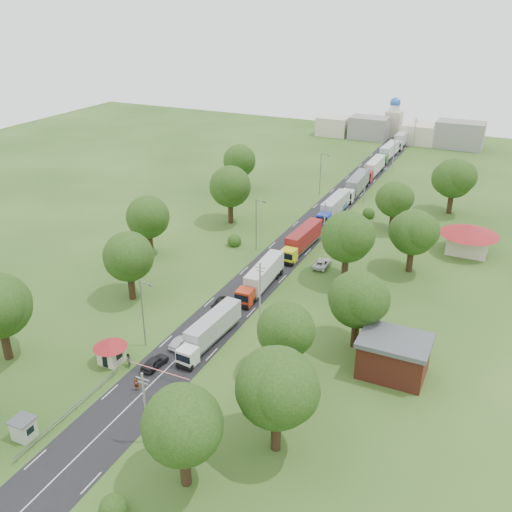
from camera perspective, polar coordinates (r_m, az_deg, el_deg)
The scene contains 47 objects.
ground at distance 91.49m, azimuth -0.89°, elevation -3.45°, with size 260.00×260.00×0.00m, color #274617.
road at distance 107.97m, azimuth 3.78°, elevation 1.13°, with size 8.00×200.00×0.04m, color black.
boom_barrier at distance 73.54m, azimuth -10.63°, elevation -10.96°, with size 9.22×0.35×1.18m.
guard_booth at distance 75.95m, azimuth -14.35°, elevation -8.92°, with size 4.40×4.40×3.45m.
kiosk at distance 68.11m, azimuth -22.24°, elevation -15.65°, with size 2.30×2.30×2.41m.
guard_rail at distance 70.17m, azimuth -17.92°, elevation -14.81°, with size 0.10×17.00×1.70m, color slate, non-canonical shape.
info_sign at distance 118.54m, azimuth 8.87°, elevation 4.66°, with size 0.12×3.10×4.10m.
pole_0 at distance 61.61m, azimuth -11.01°, elevation -14.65°, with size 1.60×0.24×9.00m.
pole_1 at distance 81.62m, azimuth 0.40°, elevation -3.45°, with size 1.60×0.24×9.00m.
pole_2 at distance 105.34m, azimuth 6.84°, elevation 3.14°, with size 1.60×0.24×9.00m.
pole_3 at distance 130.76m, azimuth 10.87°, elevation 7.22°, with size 1.60×0.24×9.00m.
pole_4 at distance 157.06m, azimuth 13.62°, elevation 9.94°, with size 1.60×0.24×9.00m.
pole_5 at distance 183.86m, azimuth 15.60°, elevation 11.86°, with size 1.60×0.24×9.00m.
lamp_0 at distance 76.43m, azimuth -11.21°, elevation -5.35°, with size 2.03×0.22×10.00m.
lamp_1 at distance 103.53m, azimuth 0.08°, elevation 3.44°, with size 2.03×0.22×10.00m.
lamp_2 at distance 134.34m, azimuth 6.52°, elevation 8.37°, with size 2.03×0.22×10.00m.
tree_0 at distance 55.25m, azimuth -7.29°, elevation -16.33°, with size 8.80×8.80×11.07m.
tree_1 at distance 58.09m, azimuth 2.14°, elevation -12.92°, with size 9.60×9.60×12.05m.
tree_2 at distance 69.14m, azimuth 3.02°, elevation -7.35°, with size 8.00×8.00×10.10m.
tree_3 at distance 75.49m, azimuth 10.18°, elevation -4.20°, with size 8.80×8.80×11.07m.
tree_4 at distance 92.54m, azimuth 9.13°, elevation 1.96°, with size 9.60×9.60×12.05m.
tree_5 at distance 98.29m, azimuth 15.48°, elevation 2.34°, with size 8.80×8.80×11.07m.
tree_6 at distance 115.35m, azimuth 13.67°, elevation 5.56°, with size 8.00×8.00×10.10m.
tree_7 at distance 127.96m, azimuth 19.18°, elevation 7.38°, with size 9.60×9.60×12.05m.
tree_10 at distance 88.12m, azimuth -12.58°, elevation 0.00°, with size 8.80×8.80×11.07m.
tree_11 at distance 103.05m, azimuth -10.72°, elevation 3.88°, with size 8.80×8.80×11.07m.
tree_12 at distance 115.82m, azimuth -2.57°, elevation 6.99°, with size 9.60×9.60×12.05m.
tree_13 at distance 136.53m, azimuth -1.64°, elevation 9.52°, with size 8.80×8.80×11.07m.
house_brick at distance 73.36m, azimuth 13.58°, elevation -9.69°, with size 8.60×6.60×5.20m.
house_cream at distance 109.82m, azimuth 20.55°, elevation 2.01°, with size 10.08×10.08×5.80m.
distant_town at distance 189.77m, azimuth 14.40°, elevation 12.01°, with size 52.00×8.00×8.00m.
church at distance 197.97m, azimuth 13.60°, elevation 13.17°, with size 5.00×5.00×12.30m.
truck_0 at distance 77.74m, azimuth -4.61°, elevation -7.41°, with size 2.99×13.64×3.77m.
truck_1 at distance 91.04m, azimuth 0.58°, elevation -2.10°, with size 2.99×14.38×3.98m.
truck_2 at distance 104.87m, azimuth 4.62°, elevation 1.63°, with size 3.05×14.58×4.03m.
truck_3 at distance 121.71m, azimuth 7.79°, elevation 4.86°, with size 2.78×14.84×4.11m.
truck_4 at distance 136.74m, azimuth 10.00°, elevation 7.02°, with size 3.04×15.60×4.32m.
truck_5 at distance 152.20m, azimuth 11.70°, elevation 8.65°, with size 2.49×14.46×4.01m.
truck_6 at distance 168.85m, azimuth 13.11°, elevation 10.14°, with size 2.99×14.90×4.12m.
truck_7 at distance 184.89m, azimuth 14.45°, elevation 11.28°, with size 3.18×15.36×4.25m.
car_lane_front at distance 74.73m, azimuth -10.09°, elevation -10.43°, with size 1.68×4.18×1.42m, color black.
car_lane_mid at distance 78.17m, azimuth -7.43°, elevation -8.52°, with size 1.41×4.05×1.33m, color gray.
car_lane_rear at distance 86.76m, azimuth -3.53°, elevation -4.68°, with size 1.90×4.68×1.36m, color black.
car_verge_near at distance 99.45m, azimuth 6.62°, elevation -0.73°, with size 2.30×4.99×1.39m, color silver.
car_verge_far at distance 114.13m, azimuth 8.19°, elevation 2.70°, with size 1.86×4.63×1.58m, color #4C4D52.
pedestrian_near at distance 71.17m, azimuth -11.85°, elevation -12.40°, with size 0.69×0.45×1.89m, color gray.
pedestrian_booth at distance 75.55m, azimuth -12.65°, elevation -10.11°, with size 0.84×0.66×1.73m, color gray.
Camera 1 is at (35.63, -72.18, 43.48)m, focal length 40.00 mm.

